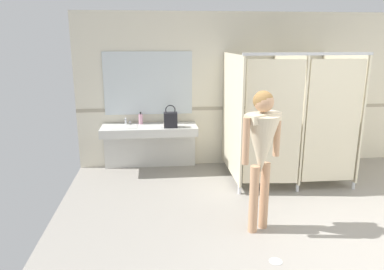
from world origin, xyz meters
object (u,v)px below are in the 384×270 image
Objects in this scene: person_standing at (262,144)px; handbag at (170,119)px; soap_dispenser at (141,119)px; paper_cup at (166,125)px.

handbag is at bearing 115.11° from person_standing.
soap_dispenser is at bearing 121.89° from person_standing.
paper_cup is (0.43, -0.29, -0.05)m from soap_dispenser.
paper_cup is at bearing 116.70° from person_standing.
person_standing is 2.78m from soap_dispenser.
handbag is 1.81× the size of soap_dispenser.
person_standing is at bearing -63.30° from paper_cup.
handbag reaches higher than paper_cup.
paper_cup is (-1.04, 2.07, -0.22)m from person_standing.
handbag is (-0.96, 2.05, -0.13)m from person_standing.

